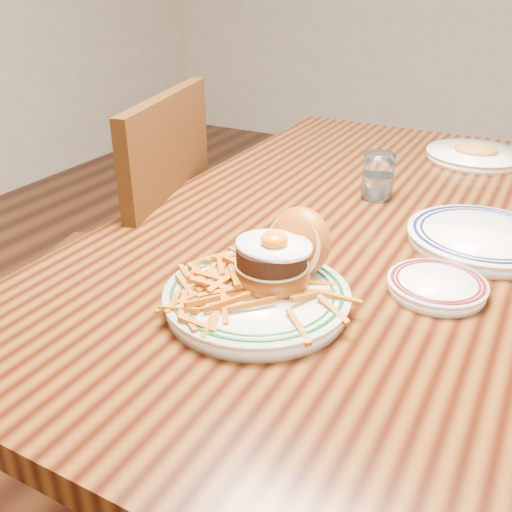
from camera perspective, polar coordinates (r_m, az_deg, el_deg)
The scene contains 8 objects.
floor at distance 1.68m, azimuth 6.85°, elevation -20.25°, with size 6.00×6.00×0.00m, color black.
table at distance 1.28m, azimuth 8.47°, elevation 0.26°, with size 0.85×1.60×0.75m.
chair_left at distance 1.54m, azimuth -12.41°, elevation -1.05°, with size 0.55×0.55×0.97m.
main_plate at distance 0.90m, azimuth 0.82°, elevation -2.57°, with size 0.29×0.31×0.14m.
side_plate at distance 0.99m, azimuth 17.66°, elevation -2.78°, with size 0.16×0.16×0.02m.
rear_plate at distance 1.18m, azimuth 21.69°, elevation 1.77°, with size 0.28×0.28×0.03m.
water_glass at distance 1.34m, azimuth 12.08°, elevation 7.55°, with size 0.07×0.07×0.11m.
far_plate at distance 1.71m, azimuth 21.06°, elevation 9.43°, with size 0.26×0.26×0.05m.
Camera 1 is at (0.37, -1.08, 1.24)m, focal length 40.00 mm.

